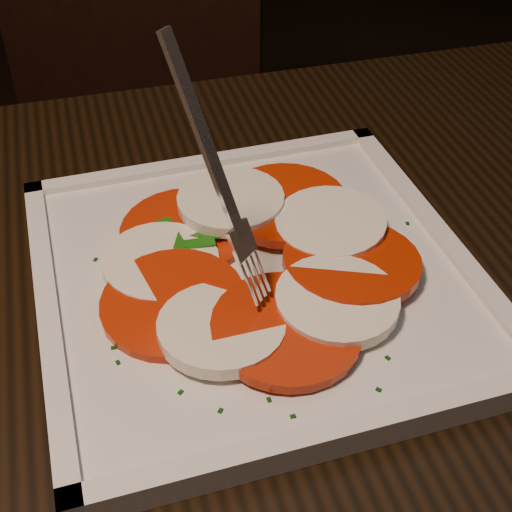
# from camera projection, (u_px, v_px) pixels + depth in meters

# --- Properties ---
(table) EXTENTS (1.21, 0.82, 0.75)m
(table) POSITION_uv_depth(u_px,v_px,m) (320.00, 414.00, 0.57)
(table) COLOR black
(table) RESTS_ON ground
(chair) EXTENTS (0.54, 0.54, 0.93)m
(chair) POSITION_uv_depth(u_px,v_px,m) (126.00, 126.00, 1.15)
(chair) COLOR black
(chair) RESTS_ON ground
(plate) EXTENTS (0.32, 0.32, 0.01)m
(plate) POSITION_uv_depth(u_px,v_px,m) (256.00, 279.00, 0.54)
(plate) COLOR white
(plate) RESTS_ON table
(caprese_salad) EXTENTS (0.25, 0.28, 0.02)m
(caprese_salad) POSITION_uv_depth(u_px,v_px,m) (256.00, 261.00, 0.53)
(caprese_salad) COLOR red
(caprese_salad) RESTS_ON plate
(fork) EXTENTS (0.07, 0.07, 0.18)m
(fork) POSITION_uv_depth(u_px,v_px,m) (206.00, 172.00, 0.44)
(fork) COLOR white
(fork) RESTS_ON caprese_salad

